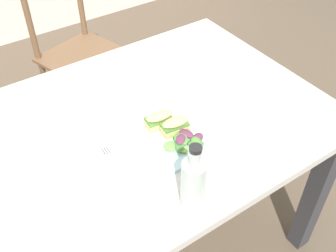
{
  "coord_description": "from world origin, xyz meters",
  "views": [
    {
      "loc": [
        -0.54,
        -0.99,
        1.64
      ],
      "look_at": [
        0.01,
        -0.19,
        0.76
      ],
      "focal_mm": 42.92,
      "sensor_mm": 36.0,
      "label": 1
    }
  ],
  "objects_px": {
    "plate_lunch": "(175,136)",
    "fork_on_napkin": "(113,163)",
    "sandwich_half_front": "(175,125)",
    "chair_wooden_far": "(79,53)",
    "bottle_cold_brew": "(193,186)",
    "sandwich_half_back": "(159,119)",
    "dining_table": "(131,151)"
  },
  "relations": [
    {
      "from": "sandwich_half_front",
      "to": "bottle_cold_brew",
      "type": "bearing_deg",
      "value": -115.44
    },
    {
      "from": "sandwich_half_front",
      "to": "fork_on_napkin",
      "type": "height_order",
      "value": "sandwich_half_front"
    },
    {
      "from": "sandwich_half_front",
      "to": "sandwich_half_back",
      "type": "bearing_deg",
      "value": 116.3
    },
    {
      "from": "sandwich_half_front",
      "to": "fork_on_napkin",
      "type": "bearing_deg",
      "value": -178.63
    },
    {
      "from": "plate_lunch",
      "to": "fork_on_napkin",
      "type": "relative_size",
      "value": 1.36
    },
    {
      "from": "dining_table",
      "to": "plate_lunch",
      "type": "distance_m",
      "value": 0.2
    },
    {
      "from": "chair_wooden_far",
      "to": "fork_on_napkin",
      "type": "bearing_deg",
      "value": -107.52
    },
    {
      "from": "plate_lunch",
      "to": "fork_on_napkin",
      "type": "bearing_deg",
      "value": 178.19
    },
    {
      "from": "sandwich_half_front",
      "to": "fork_on_napkin",
      "type": "relative_size",
      "value": 0.52
    },
    {
      "from": "dining_table",
      "to": "sandwich_half_front",
      "type": "distance_m",
      "value": 0.22
    },
    {
      "from": "chair_wooden_far",
      "to": "plate_lunch",
      "type": "relative_size",
      "value": 3.44
    },
    {
      "from": "dining_table",
      "to": "bottle_cold_brew",
      "type": "height_order",
      "value": "bottle_cold_brew"
    },
    {
      "from": "chair_wooden_far",
      "to": "sandwich_half_back",
      "type": "bearing_deg",
      "value": -97.65
    },
    {
      "from": "bottle_cold_brew",
      "to": "dining_table",
      "type": "bearing_deg",
      "value": 88.07
    },
    {
      "from": "sandwich_half_back",
      "to": "bottle_cold_brew",
      "type": "distance_m",
      "value": 0.32
    },
    {
      "from": "sandwich_half_front",
      "to": "fork_on_napkin",
      "type": "xyz_separation_m",
      "value": [
        -0.23,
        -0.01,
        -0.03
      ]
    },
    {
      "from": "fork_on_napkin",
      "to": "sandwich_half_back",
      "type": "bearing_deg",
      "value": 15.95
    },
    {
      "from": "chair_wooden_far",
      "to": "bottle_cold_brew",
      "type": "height_order",
      "value": "bottle_cold_brew"
    },
    {
      "from": "chair_wooden_far",
      "to": "bottle_cold_brew",
      "type": "relative_size",
      "value": 3.96
    },
    {
      "from": "dining_table",
      "to": "chair_wooden_far",
      "type": "bearing_deg",
      "value": 77.15
    },
    {
      "from": "bottle_cold_brew",
      "to": "sandwich_half_front",
      "type": "bearing_deg",
      "value": 64.56
    },
    {
      "from": "sandwich_half_front",
      "to": "fork_on_napkin",
      "type": "distance_m",
      "value": 0.23
    },
    {
      "from": "dining_table",
      "to": "sandwich_half_front",
      "type": "xyz_separation_m",
      "value": [
        0.11,
        -0.12,
        0.15
      ]
    },
    {
      "from": "fork_on_napkin",
      "to": "bottle_cold_brew",
      "type": "height_order",
      "value": "bottle_cold_brew"
    },
    {
      "from": "chair_wooden_far",
      "to": "fork_on_napkin",
      "type": "distance_m",
      "value": 1.18
    },
    {
      "from": "plate_lunch",
      "to": "sandwich_half_back",
      "type": "xyz_separation_m",
      "value": [
        -0.02,
        0.07,
        0.03
      ]
    },
    {
      "from": "chair_wooden_far",
      "to": "fork_on_napkin",
      "type": "relative_size",
      "value": 4.68
    },
    {
      "from": "chair_wooden_far",
      "to": "dining_table",
      "type": "bearing_deg",
      "value": -102.85
    },
    {
      "from": "plate_lunch",
      "to": "sandwich_half_front",
      "type": "xyz_separation_m",
      "value": [
        0.01,
        0.01,
        0.03
      ]
    },
    {
      "from": "dining_table",
      "to": "bottle_cold_brew",
      "type": "bearing_deg",
      "value": -91.93
    },
    {
      "from": "plate_lunch",
      "to": "sandwich_half_back",
      "type": "relative_size",
      "value": 2.62
    },
    {
      "from": "chair_wooden_far",
      "to": "plate_lunch",
      "type": "height_order",
      "value": "chair_wooden_far"
    }
  ]
}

